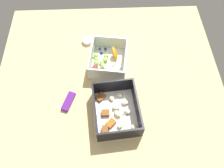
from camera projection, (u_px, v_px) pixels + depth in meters
table_surface at (109, 87)px, 82.93cm from camera, size 80.00×80.00×2.00cm
pasta_container at (116, 111)px, 74.50cm from camera, size 18.82×15.45×6.82cm
fruit_bowl at (108, 60)px, 85.35cm from camera, size 17.29×15.20×6.16cm
candy_bar at (69, 101)px, 78.16cm from camera, size 7.40×4.69×1.20cm
paper_cup_liner at (88, 41)px, 92.14cm from camera, size 4.04×4.04×1.43cm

